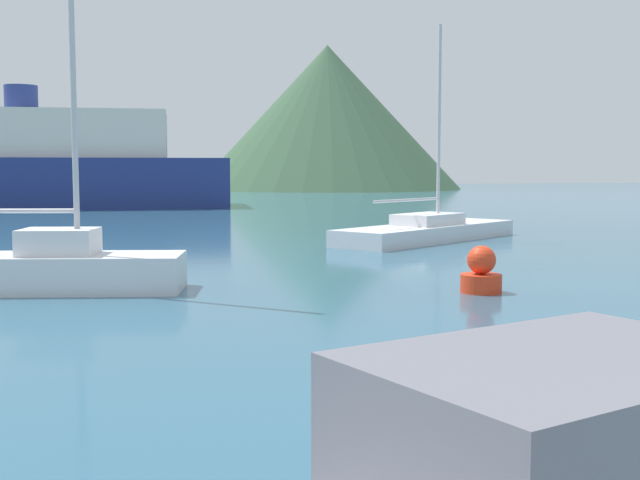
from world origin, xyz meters
The scene contains 5 objects.
sailboat_middle centered at (6.25, 25.87, 0.37)m, with size 8.07×6.74×7.50m.
sailboat_outer centered at (-5.23, 16.71, 0.55)m, with size 5.22×2.56×9.76m.
ferry_distant centered at (-10.59, 53.82, 2.71)m, with size 26.13×9.49×7.73m.
buoy_marker centered at (3.15, 14.59, 0.40)m, with size 0.84×0.84×0.96m.
hill_central centered at (19.10, 94.25, 8.58)m, with size 32.04×32.04×17.16m.
Camera 1 is at (-3.71, -0.44, 2.54)m, focal length 45.00 mm.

